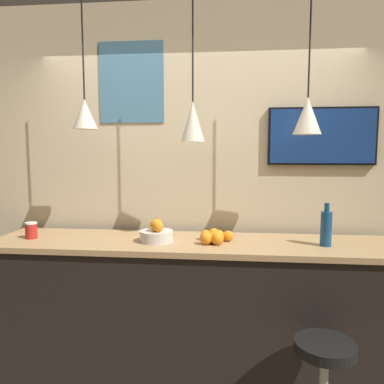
{
  "coord_description": "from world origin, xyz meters",
  "views": [
    {
      "loc": [
        0.27,
        -1.94,
        1.74
      ],
      "look_at": [
        0.0,
        0.64,
        1.45
      ],
      "focal_mm": 35.0,
      "sensor_mm": 36.0,
      "label": 1
    }
  ],
  "objects_px": {
    "bar_stool": "(324,379)",
    "mounted_tv": "(322,136)",
    "fruit_bowl": "(157,233)",
    "juice_bottle": "(326,228)",
    "spread_jar": "(31,230)"
  },
  "relations": [
    {
      "from": "bar_stool",
      "to": "mounted_tv",
      "type": "distance_m",
      "value": 1.67
    },
    {
      "from": "bar_stool",
      "to": "fruit_bowl",
      "type": "distance_m",
      "value": 1.36
    },
    {
      "from": "juice_bottle",
      "to": "spread_jar",
      "type": "xyz_separation_m",
      "value": [
        -2.09,
        0.0,
        -0.06
      ]
    },
    {
      "from": "bar_stool",
      "to": "spread_jar",
      "type": "xyz_separation_m",
      "value": [
        -1.98,
        0.49,
        0.7
      ]
    },
    {
      "from": "spread_jar",
      "to": "mounted_tv",
      "type": "bearing_deg",
      "value": 11.02
    },
    {
      "from": "juice_bottle",
      "to": "mounted_tv",
      "type": "bearing_deg",
      "value": 83.7
    },
    {
      "from": "bar_stool",
      "to": "spread_jar",
      "type": "bearing_deg",
      "value": 166.1
    },
    {
      "from": "mounted_tv",
      "to": "fruit_bowl",
      "type": "bearing_deg",
      "value": -160.87
    },
    {
      "from": "fruit_bowl",
      "to": "bar_stool",
      "type": "bearing_deg",
      "value": -24.97
    },
    {
      "from": "juice_bottle",
      "to": "spread_jar",
      "type": "distance_m",
      "value": 2.09
    },
    {
      "from": "mounted_tv",
      "to": "bar_stool",
      "type": "bearing_deg",
      "value": -99.35
    },
    {
      "from": "spread_jar",
      "to": "mounted_tv",
      "type": "relative_size",
      "value": 0.15
    },
    {
      "from": "bar_stool",
      "to": "spread_jar",
      "type": "distance_m",
      "value": 2.16
    },
    {
      "from": "juice_bottle",
      "to": "mounted_tv",
      "type": "distance_m",
      "value": 0.75
    },
    {
      "from": "bar_stool",
      "to": "juice_bottle",
      "type": "height_order",
      "value": "juice_bottle"
    }
  ]
}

